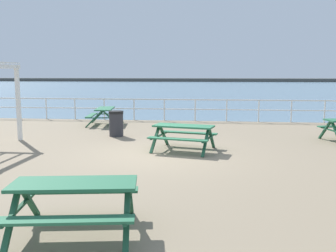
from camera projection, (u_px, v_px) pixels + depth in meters
ground_plane at (158, 157)px, 10.84m from camera, size 30.00×24.00×0.20m
sea_band at (201, 87)px, 62.72m from camera, size 142.00×90.00×0.01m
distant_shoreline at (205, 82)px, 105.02m from camera, size 142.00×6.00×1.80m
seaward_railing at (180, 106)px, 18.34m from camera, size 23.07×0.07×1.08m
picnic_table_far_left at (105, 112)px, 16.82m from camera, size 1.76×1.99×0.80m
picnic_table_far_right at (74, 195)px, 5.40m from camera, size 2.01×1.78×0.80m
picnic_table_seaward at (184, 131)px, 11.28m from camera, size 2.09×1.87×0.80m
litter_bin at (116, 123)px, 13.85m from camera, size 0.55×0.55×0.95m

